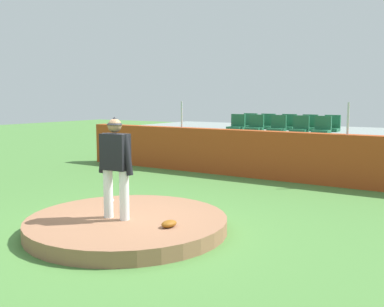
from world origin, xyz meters
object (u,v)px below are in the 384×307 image
Objects in this scene: stadium_chair_0 at (237,125)px; stadium_chair_8 at (309,125)px; stadium_chair_5 at (249,123)px; baseball at (112,200)px; fielding_glove at (169,224)px; stadium_chair_6 at (267,124)px; stadium_chair_3 at (300,127)px; stadium_chair_1 at (255,125)px; stadium_chair_7 at (288,125)px; stadium_chair_4 at (322,128)px; stadium_chair_9 at (331,126)px; stadium_chair_2 at (277,126)px; pitcher at (115,160)px.

stadium_chair_8 is at bearing -157.43° from stadium_chair_0.
stadium_chair_0 is 0.91m from stadium_chair_5.
baseball is 2.11m from fielding_glove.
stadium_chair_3 is at bearing 147.68° from stadium_chair_6.
stadium_chair_1 is 1.19m from stadium_chair_7.
stadium_chair_9 is (0.04, 0.87, 0.00)m from stadium_chair_4.
baseball is 0.15× the size of stadium_chair_1.
stadium_chair_3 is (1.71, 6.32, 1.19)m from baseball.
baseball is 6.65m from stadium_chair_3.
stadium_chair_3 is 1.00× the size of stadium_chair_5.
stadium_chair_2 is 1.65m from stadium_chair_5.
stadium_chair_4 is at bearing -178.86° from stadium_chair_1.
fielding_glove is 0.60× the size of stadium_chair_3.
stadium_chair_4 is (0.39, 7.14, 1.17)m from fielding_glove.
fielding_glove is at bearing 86.88° from stadium_chair_9.
stadium_chair_0 is at bearing -0.45° from stadium_chair_2.
stadium_chair_3 is at bearing -172.25° from fielding_glove.
stadium_chair_2 is (0.09, 7.20, 0.20)m from pitcher.
stadium_chair_1 is 2.32m from stadium_chair_9.
pitcher is 8.10m from stadium_chair_7.
stadium_chair_1 is at bearing 0.00° from stadium_chair_3.
stadium_chair_6 is (-2.07, 0.86, 0.00)m from stadium_chair_4.
stadium_chair_2 reaches higher than fielding_glove.
stadium_chair_2 is 1.00× the size of stadium_chair_6.
pitcher is 3.53× the size of stadium_chair_3.
stadium_chair_2 is 1.12m from stadium_chair_6.
stadium_chair_1 is at bearing 32.45° from stadium_chair_8.
stadium_chair_2 and stadium_chair_3 have the same top height.
pitcher is 3.53× the size of stadium_chair_7.
stadium_chair_5 is (-0.65, 0.95, 0.00)m from stadium_chair_1.
pitcher is at bearing -43.77° from baseball.
stadium_chair_0 and stadium_chair_2 have the same top height.
stadium_chair_5 is at bearing -55.58° from stadium_chair_1.
stadium_chair_4 is at bearing 69.72° from baseball.
stadium_chair_4 is 1.61m from stadium_chair_7.
fielding_glove is at bearing 101.83° from stadium_chair_6.
stadium_chair_6 is 1.00× the size of stadium_chair_7.
stadium_chair_2 and stadium_chair_4 have the same top height.
stadium_chair_2 is at bearing 51.30° from stadium_chair_8.
stadium_chair_2 is at bearing -166.50° from fielding_glove.
baseball is 6.53m from stadium_chair_2.
stadium_chair_6 and stadium_chair_7 have the same top height.
stadium_chair_4 is (1.37, 0.01, 0.00)m from stadium_chair_2.
baseball is 0.15× the size of stadium_chair_5.
stadium_chair_3 is 1.00× the size of stadium_chair_8.
stadium_chair_9 is at bearing -177.37° from fielding_glove.
stadium_chair_9 is at bearing -126.77° from stadium_chair_3.
stadium_chair_5 and stadium_chair_8 have the same top height.
stadium_chair_4 is at bearing -179.41° from stadium_chair_2.
stadium_chair_3 is 1.17m from stadium_chair_7.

